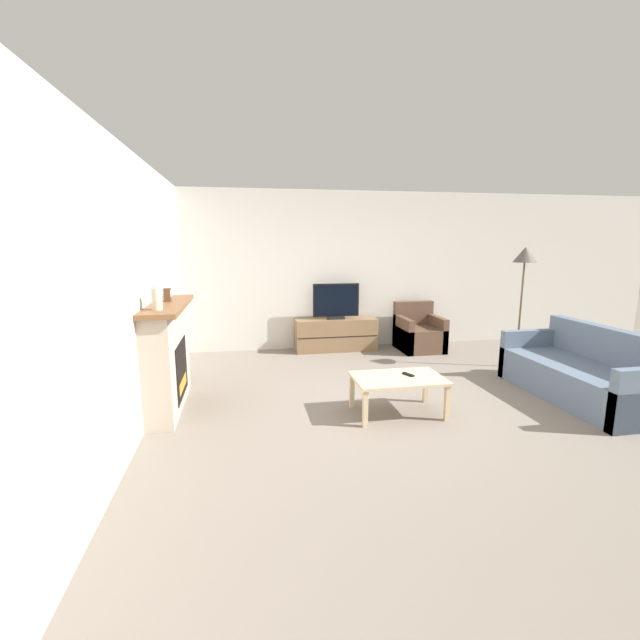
{
  "coord_description": "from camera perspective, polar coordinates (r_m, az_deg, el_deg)",
  "views": [
    {
      "loc": [
        -1.84,
        -4.38,
        1.86
      ],
      "look_at": [
        -0.87,
        0.97,
        0.85
      ],
      "focal_mm": 24.0,
      "sensor_mm": 36.0,
      "label": 1
    }
  ],
  "objects": [
    {
      "name": "armchair",
      "position": [
        7.58,
        13.01,
        -1.85
      ],
      "size": [
        0.7,
        0.76,
        0.81
      ],
      "color": "brown",
      "rests_on": "ground"
    },
    {
      "name": "remote",
      "position": [
        4.8,
        11.69,
        -7.12
      ],
      "size": [
        0.1,
        0.15,
        0.02
      ],
      "rotation": [
        0.0,
        0.0,
        0.42
      ],
      "color": "black",
      "rests_on": "coffee_table"
    },
    {
      "name": "couch",
      "position": [
        6.01,
        31.74,
        -6.32
      ],
      "size": [
        0.9,
        1.91,
        0.84
      ],
      "color": "slate",
      "rests_on": "ground"
    },
    {
      "name": "wall_back",
      "position": [
        7.53,
        3.88,
        6.61
      ],
      "size": [
        12.0,
        0.06,
        2.7
      ],
      "color": "beige",
      "rests_on": "ground"
    },
    {
      "name": "mantel_vase_left",
      "position": [
        4.5,
        -20.92,
        2.73
      ],
      "size": [
        0.1,
        0.1,
        0.25
      ],
      "color": "beige",
      "rests_on": "fireplace"
    },
    {
      "name": "coffee_table",
      "position": [
        4.73,
        10.38,
        -8.09
      ],
      "size": [
        0.97,
        0.61,
        0.41
      ],
      "color": "#CCB289",
      "rests_on": "ground"
    },
    {
      "name": "tv_stand",
      "position": [
        7.35,
        2.12,
        -1.94
      ],
      "size": [
        1.39,
        0.42,
        0.55
      ],
      "color": "brown",
      "rests_on": "ground"
    },
    {
      "name": "mantel_clock",
      "position": [
        5.1,
        -19.66,
        3.19
      ],
      "size": [
        0.08,
        0.11,
        0.15
      ],
      "color": "brown",
      "rests_on": "fireplace"
    },
    {
      "name": "fireplace",
      "position": [
        5.08,
        -19.67,
        -4.41
      ],
      "size": [
        0.41,
        1.53,
        1.19
      ],
      "color": "#B7A893",
      "rests_on": "ground"
    },
    {
      "name": "ground_plane",
      "position": [
        5.1,
        11.82,
        -11.08
      ],
      "size": [
        24.0,
        24.0,
        0.0
      ],
      "primitive_type": "plane",
      "color": "slate"
    },
    {
      "name": "wall_left",
      "position": [
        4.53,
        -23.38,
        3.2
      ],
      "size": [
        0.06,
        12.0,
        2.7
      ],
      "color": "beige",
      "rests_on": "ground"
    },
    {
      "name": "floor_lamp",
      "position": [
        6.84,
        25.6,
        6.79
      ],
      "size": [
        0.32,
        0.32,
        1.78
      ],
      "color": "black",
      "rests_on": "ground"
    },
    {
      "name": "tv",
      "position": [
        7.25,
        2.16,
        2.36
      ],
      "size": [
        0.79,
        0.18,
        0.6
      ],
      "color": "black",
      "rests_on": "tv_stand"
    }
  ]
}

